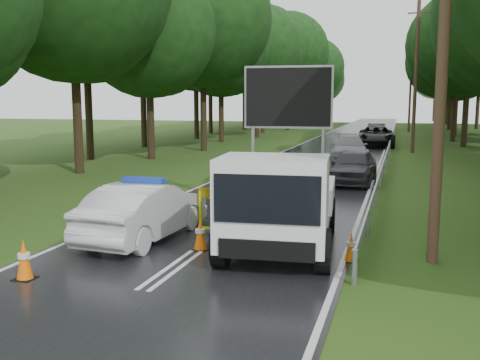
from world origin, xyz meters
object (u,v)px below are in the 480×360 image
at_px(officer, 255,188).
at_px(queue_car_second, 348,148).
at_px(queue_car_fourth, 376,131).
at_px(barrier, 246,202).
at_px(queue_car_first, 354,166).
at_px(police_sedan, 145,212).
at_px(work_truck, 280,202).
at_px(queue_car_third, 376,136).
at_px(civilian, 223,203).

height_order(officer, queue_car_second, officer).
bearing_deg(queue_car_fourth, barrier, -95.65).
distance_m(queue_car_first, queue_car_second, 8.90).
height_order(police_sedan, queue_car_second, police_sedan).
xyz_separation_m(work_truck, queue_car_fourth, (0.40, 38.66, -0.45)).
relative_size(queue_car_first, queue_car_fourth, 0.98).
bearing_deg(officer, barrier, 81.55).
height_order(work_truck, queue_car_fourth, work_truck).
bearing_deg(queue_car_third, queue_car_fourth, 89.10).
relative_size(police_sedan, queue_car_first, 1.04).
height_order(queue_car_third, queue_car_fourth, queue_car_third).
xyz_separation_m(officer, queue_car_fourth, (1.83, 35.62, -0.22)).
distance_m(barrier, queue_car_fourth, 37.49).
bearing_deg(queue_car_first, barrier, -98.42).
relative_size(work_truck, queue_car_second, 1.08).
distance_m(work_truck, officer, 3.37).
distance_m(work_truck, queue_car_second, 19.92).
bearing_deg(police_sedan, civilian, -144.64).
distance_m(barrier, officer, 1.86).
xyz_separation_m(officer, queue_car_first, (2.16, 8.03, -0.21)).
distance_m(queue_car_second, queue_car_fourth, 18.76).
height_order(barrier, queue_car_third, queue_car_third).
distance_m(barrier, queue_car_first, 10.06).
xyz_separation_m(work_truck, barrier, (-1.18, 1.20, -0.29)).
xyz_separation_m(queue_car_second, queue_car_third, (1.10, 10.53, 0.05)).
bearing_deg(queue_car_third, queue_car_second, -99.56).
height_order(work_truck, queue_car_first, work_truck).
distance_m(officer, queue_car_second, 16.90).
height_order(work_truck, queue_car_second, work_truck).
bearing_deg(civilian, queue_car_fourth, 48.81).
xyz_separation_m(police_sedan, queue_car_third, (4.26, 30.47, 0.07)).
height_order(work_truck, civilian, work_truck).
bearing_deg(civilian, officer, 42.43).
xyz_separation_m(police_sedan, queue_car_fourth, (3.87, 38.70, -0.00)).
bearing_deg(police_sedan, queue_car_fourth, -92.68).
xyz_separation_m(queue_car_second, queue_car_fourth, (0.72, 18.75, -0.03)).
xyz_separation_m(work_truck, queue_car_first, (0.73, 11.07, -0.44)).
xyz_separation_m(barrier, queue_car_third, (1.96, 29.24, -0.08)).
height_order(barrier, civilian, civilian).
relative_size(barrier, officer, 1.49).
bearing_deg(officer, work_truck, 99.01).
xyz_separation_m(civilian, queue_car_fourth, (2.17, 37.62, -0.13)).
xyz_separation_m(work_truck, queue_car_second, (-0.32, 19.91, -0.42)).
distance_m(queue_car_third, queue_car_fourth, 8.23).
distance_m(work_truck, queue_car_third, 30.45).
distance_m(officer, queue_car_first, 8.32).
xyz_separation_m(civilian, queue_car_first, (2.50, 10.03, -0.12)).
distance_m(police_sedan, civilian, 2.02).
bearing_deg(queue_car_third, barrier, -97.42).
distance_m(police_sedan, queue_car_third, 30.77).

